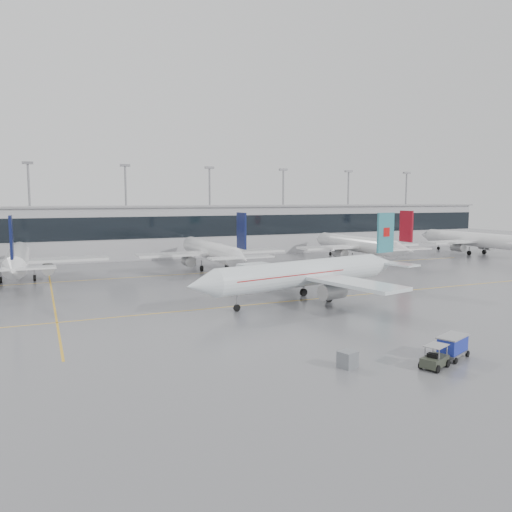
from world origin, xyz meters
name	(u,v)px	position (x,y,z in m)	size (l,w,h in m)	color
ground	(291,301)	(0.00, 0.00, 0.00)	(320.00, 320.00, 0.00)	slate
taxi_line_main	(291,301)	(0.00, 0.00, 0.01)	(120.00, 0.25, 0.01)	gold
taxi_line_north	(219,272)	(0.00, 30.00, 0.01)	(120.00, 0.25, 0.01)	gold
taxi_line_cross	(53,299)	(-30.00, 15.00, 0.01)	(0.25, 60.00, 0.01)	gold
terminal	(176,231)	(0.00, 62.00, 6.00)	(180.00, 15.00, 12.00)	#A9A9AD
terminal_glass	(184,227)	(0.00, 54.45, 7.50)	(180.00, 0.20, 5.00)	black
terminal_roof	(175,206)	(0.00, 62.00, 12.20)	(182.00, 16.00, 0.40)	gray
light_masts	(169,202)	(0.00, 68.00, 13.34)	(156.40, 1.00, 22.60)	gray
air_canada_jet	(310,273)	(2.70, -0.34, 3.78)	(37.23, 30.40, 11.87)	white
parked_jet_b	(17,260)	(-35.00, 33.69, 3.71)	(29.64, 36.96, 11.72)	white
parked_jet_c	(212,251)	(0.00, 33.69, 3.71)	(29.64, 36.96, 11.72)	white
parked_jet_d	(359,245)	(35.00, 33.69, 3.71)	(29.64, 36.96, 11.72)	white
parked_jet_e	(474,240)	(70.00, 33.69, 3.71)	(29.64, 36.96, 11.72)	white
baggage_tug	(434,360)	(-1.82, -29.10, 0.67)	(3.96, 2.51, 1.91)	#30352A
baggage_cart	(453,345)	(1.51, -27.73, 1.20)	(3.74, 2.94, 2.04)	gray
gse_unit	(348,359)	(-8.33, -26.05, 0.69)	(1.38, 1.28, 1.38)	slate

